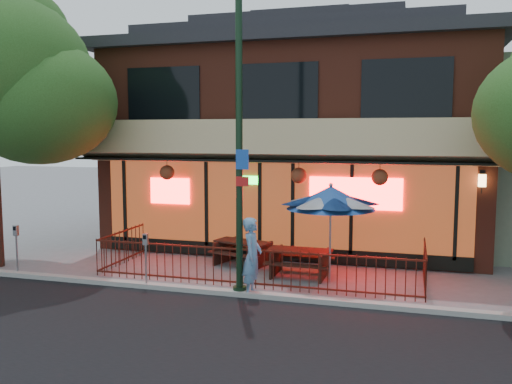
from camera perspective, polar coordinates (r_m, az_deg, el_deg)
ground at (r=13.36m, az=-1.20°, el=-10.27°), size 80.00×80.00×0.00m
curb at (r=12.89m, az=-1.87°, el=-10.62°), size 80.00×0.25×0.12m
restaurant_building at (r=19.71m, az=4.99°, el=7.18°), size 12.96×9.49×8.05m
patio_fence at (r=13.66m, az=-0.57°, el=-7.15°), size 8.44×2.62×1.00m
street_light at (r=12.44m, az=-1.77°, el=3.25°), size 0.43×0.32×7.00m
picnic_table_left at (r=15.70m, az=-1.38°, el=-6.04°), size 1.91×1.64×0.70m
picnic_table_right at (r=14.53m, az=4.65°, el=-7.00°), size 1.71×1.32×0.72m
patio_umbrella at (r=13.74m, az=7.87°, el=-0.60°), size 2.23×2.23×2.55m
pedestrian at (r=12.72m, az=-0.40°, el=-6.82°), size 0.47×0.69×1.84m
parking_meter_near at (r=13.60m, az=-11.53°, el=-6.13°), size 0.13×0.12×1.35m
parking_meter_far at (r=15.79m, az=-23.91°, el=-4.79°), size 0.13×0.12×1.36m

